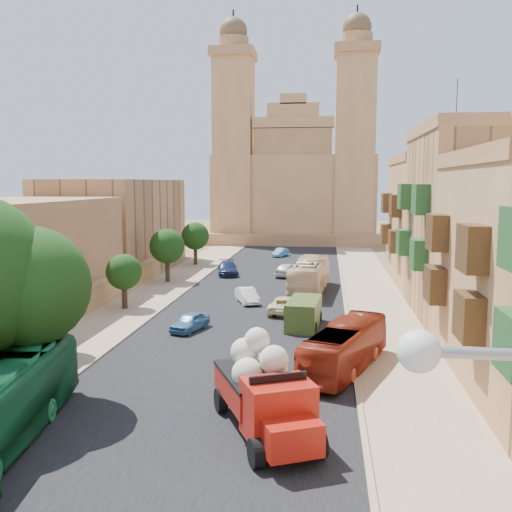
% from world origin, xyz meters
% --- Properties ---
extents(ground, '(260.00, 260.00, 0.00)m').
position_xyz_m(ground, '(0.00, 0.00, 0.00)').
color(ground, brown).
extents(road_surface, '(14.00, 140.00, 0.01)m').
position_xyz_m(road_surface, '(0.00, 30.00, 0.01)').
color(road_surface, black).
rests_on(road_surface, ground).
extents(sidewalk_east, '(5.00, 140.00, 0.01)m').
position_xyz_m(sidewalk_east, '(9.50, 30.00, 0.01)').
color(sidewalk_east, tan).
rests_on(sidewalk_east, ground).
extents(sidewalk_west, '(5.00, 140.00, 0.01)m').
position_xyz_m(sidewalk_west, '(-9.50, 30.00, 0.01)').
color(sidewalk_west, tan).
rests_on(sidewalk_west, ground).
extents(kerb_east, '(0.25, 140.00, 0.12)m').
position_xyz_m(kerb_east, '(7.00, 30.00, 0.06)').
color(kerb_east, tan).
rests_on(kerb_east, ground).
extents(kerb_west, '(0.25, 140.00, 0.12)m').
position_xyz_m(kerb_west, '(-7.00, 30.00, 0.06)').
color(kerb_west, tan).
rests_on(kerb_west, ground).
extents(townhouse_c, '(9.00, 14.00, 17.40)m').
position_xyz_m(townhouse_c, '(15.95, 25.00, 6.91)').
color(townhouse_c, tan).
rests_on(townhouse_c, ground).
extents(townhouse_d, '(9.00, 14.00, 15.90)m').
position_xyz_m(townhouse_d, '(15.95, 39.00, 6.16)').
color(townhouse_d, '#B07D4F').
rests_on(townhouse_d, ground).
extents(west_wall, '(1.00, 40.00, 1.80)m').
position_xyz_m(west_wall, '(-12.50, 20.00, 0.90)').
color(west_wall, '#B07D4F').
rests_on(west_wall, ground).
extents(west_building_mid, '(10.00, 22.00, 10.00)m').
position_xyz_m(west_building_mid, '(-18.00, 44.00, 5.00)').
color(west_building_mid, tan).
rests_on(west_building_mid, ground).
extents(church, '(28.00, 22.50, 36.30)m').
position_xyz_m(church, '(-0.00, 78.61, 9.52)').
color(church, '#B07D4F').
rests_on(church, ground).
extents(street_tree_a, '(3.08, 3.08, 4.73)m').
position_xyz_m(street_tree_a, '(-10.00, 12.00, 3.17)').
color(street_tree_a, '#34241A').
rests_on(street_tree_a, ground).
extents(street_tree_b, '(2.76, 2.76, 4.25)m').
position_xyz_m(street_tree_b, '(-10.00, 24.00, 2.83)').
color(street_tree_b, '#34241A').
rests_on(street_tree_b, ground).
extents(street_tree_c, '(3.41, 3.41, 5.24)m').
position_xyz_m(street_tree_c, '(-10.00, 36.00, 3.51)').
color(street_tree_c, '#34241A').
rests_on(street_tree_c, ground).
extents(street_tree_d, '(3.29, 3.29, 5.06)m').
position_xyz_m(street_tree_d, '(-10.00, 48.00, 3.39)').
color(street_tree_d, '#34241A').
rests_on(street_tree_d, ground).
extents(red_truck, '(4.99, 7.10, 3.94)m').
position_xyz_m(red_truck, '(3.19, 3.34, 1.73)').
color(red_truck, '#AB180D').
rests_on(red_truck, ground).
extents(olive_pickup, '(2.42, 4.71, 1.88)m').
position_xyz_m(olive_pickup, '(4.00, 20.00, 0.92)').
color(olive_pickup, '#3F5520').
rests_on(olive_pickup, ground).
extents(bus_red_east, '(4.96, 9.00, 2.46)m').
position_xyz_m(bus_red_east, '(6.50, 11.29, 1.23)').
color(bus_red_east, maroon).
rests_on(bus_red_east, ground).
extents(bus_cream_east, '(3.48, 10.87, 2.97)m').
position_xyz_m(bus_cream_east, '(4.00, 32.42, 1.49)').
color(bus_cream_east, beige).
rests_on(bus_cream_east, ground).
extents(car_blue_a, '(2.37, 3.76, 1.19)m').
position_xyz_m(car_blue_a, '(-3.39, 18.08, 0.60)').
color(car_blue_a, teal).
rests_on(car_blue_a, ground).
extents(car_white_a, '(2.57, 3.89, 1.21)m').
position_xyz_m(car_white_a, '(-0.87, 27.19, 0.61)').
color(car_white_a, white).
rests_on(car_white_a, ground).
extents(car_cream, '(2.45, 4.65, 1.25)m').
position_xyz_m(car_cream, '(2.44, 24.05, 0.62)').
color(car_cream, beige).
rests_on(car_cream, ground).
extents(car_dkblue, '(2.93, 5.18, 1.42)m').
position_xyz_m(car_dkblue, '(-4.89, 40.90, 0.71)').
color(car_dkblue, '#152143').
rests_on(car_dkblue, ground).
extents(car_white_b, '(2.76, 4.44, 1.41)m').
position_xyz_m(car_white_b, '(1.43, 40.74, 0.70)').
color(car_white_b, silver).
rests_on(car_white_b, ground).
extents(car_blue_b, '(2.15, 3.51, 1.09)m').
position_xyz_m(car_blue_b, '(-0.57, 56.76, 0.55)').
color(car_blue_b, '#3F8FD1').
rests_on(car_blue_b, ground).
extents(pedestrian_a, '(0.66, 0.50, 1.63)m').
position_xyz_m(pedestrian_a, '(7.57, 13.01, 0.82)').
color(pedestrian_a, '#2B262D').
rests_on(pedestrian_a, ground).
extents(pedestrian_c, '(0.74, 1.08, 1.71)m').
position_xyz_m(pedestrian_c, '(7.56, 12.86, 0.86)').
color(pedestrian_c, '#2B2C30').
rests_on(pedestrian_c, ground).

